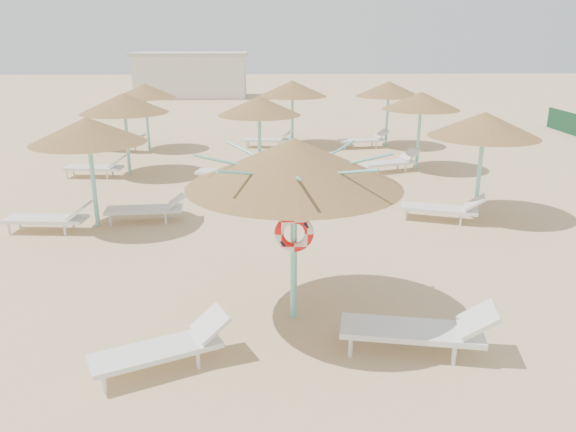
{
  "coord_description": "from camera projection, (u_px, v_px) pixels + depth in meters",
  "views": [
    {
      "loc": [
        -0.42,
        -8.39,
        4.56
      ],
      "look_at": [
        -0.04,
        1.6,
        1.3
      ],
      "focal_mm": 35.0,
      "sensor_mm": 36.0,
      "label": 1
    }
  ],
  "objects": [
    {
      "name": "ground",
      "position": [
        294.0,
        319.0,
        9.4
      ],
      "size": [
        120.0,
        120.0,
        0.0
      ],
      "primitive_type": "plane",
      "color": "tan",
      "rests_on": "ground"
    },
    {
      "name": "main_palapa",
      "position": [
        294.0,
        163.0,
        8.65
      ],
      "size": [
        3.4,
        3.4,
        3.05
      ],
      "color": "#7CD7CB",
      "rests_on": "ground"
    },
    {
      "name": "lounger_main_a",
      "position": [
        165.0,
        347.0,
        7.94
      ],
      "size": [
        2.02,
        1.35,
        0.71
      ],
      "rotation": [
        0.0,
        0.0,
        0.44
      ],
      "color": "white",
      "rests_on": "ground"
    },
    {
      "name": "lounger_main_b",
      "position": [
        422.0,
        329.0,
        8.31
      ],
      "size": [
        2.33,
        1.07,
        0.82
      ],
      "rotation": [
        0.0,
        0.0,
        -0.19
      ],
      "color": "white",
      "rests_on": "ground"
    },
    {
      "name": "service_hut",
      "position": [
        192.0,
        75.0,
        41.93
      ],
      "size": [
        8.4,
        4.4,
        3.25
      ],
      "color": "silver",
      "rests_on": "ground"
    },
    {
      "name": "palapa_field",
      "position": [
        277.0,
        103.0,
        18.88
      ],
      "size": [
        13.81,
        13.15,
        2.72
      ],
      "color": "#7CD7CB",
      "rests_on": "ground"
    }
  ]
}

